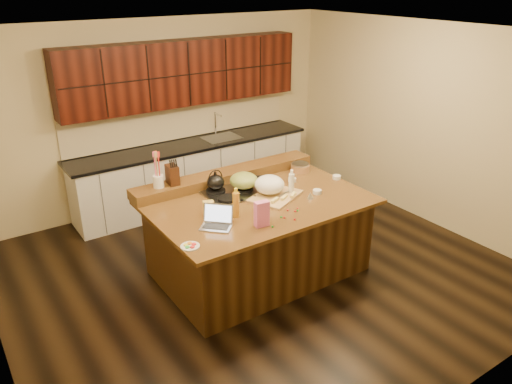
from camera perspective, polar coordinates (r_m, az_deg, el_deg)
room at (r=5.39m, az=0.30°, el=3.23°), size 5.52×5.02×2.72m
island at (r=5.76m, az=0.28°, el=-5.05°), size 2.40×1.60×0.92m
back_ledge at (r=6.08m, az=-3.44°, el=1.87°), size 2.40×0.30×0.12m
cooktop at (r=5.78m, az=-1.39°, el=0.24°), size 0.92×0.52×0.05m
back_counter at (r=7.48m, az=-7.50°, el=5.96°), size 3.70×0.66×2.40m
kettle at (r=5.69m, az=-4.65°, el=1.10°), size 0.26×0.26×0.18m
green_bowl at (r=5.73m, az=-1.40°, el=1.33°), size 0.43×0.43×0.18m
laptop at (r=4.99m, az=-4.48°, el=-3.30°), size 0.38×0.38×0.21m
oil_bottle at (r=5.13m, az=-2.29°, el=-1.47°), size 0.07×0.07×0.27m
vinegar_bottle at (r=5.66m, az=4.06°, el=0.88°), size 0.08×0.08×0.25m
wooden_tray at (r=5.63m, az=1.71°, el=0.55°), size 0.71×0.63×0.24m
ramekin_a at (r=5.76m, az=7.00°, el=0.04°), size 0.13×0.13×0.04m
ramekin_b at (r=6.06m, az=4.16°, el=1.40°), size 0.10×0.10×0.04m
ramekin_c at (r=6.20m, az=9.21°, el=1.69°), size 0.13×0.13×0.04m
strainer_bowl at (r=6.38m, az=5.06°, el=2.74°), size 0.27×0.27×0.09m
kitchen_timer at (r=5.62m, az=6.22°, el=-0.39°), size 0.10×0.10×0.07m
pink_bag at (r=4.94m, az=0.66°, el=-2.52°), size 0.15×0.09×0.26m
candy_plate at (r=4.67m, az=-7.54°, el=-6.17°), size 0.20×0.20×0.01m
package_box at (r=5.21m, az=-5.44°, el=-1.86°), size 0.13×0.11×0.15m
utensil_crock at (r=5.67m, az=-11.09°, el=1.21°), size 0.12×0.12×0.14m
knife_block at (r=5.72m, az=-9.54°, el=1.96°), size 0.12×0.19×0.22m
gumdrop_0 at (r=5.36m, az=4.78°, el=-1.90°), size 0.02×0.02×0.02m
gumdrop_1 at (r=4.97m, az=1.89°, el=-3.98°), size 0.02×0.02×0.02m
gumdrop_2 at (r=5.31m, az=3.64°, el=-2.09°), size 0.02×0.02×0.02m
gumdrop_3 at (r=5.31m, az=4.79°, el=-2.12°), size 0.02×0.02×0.02m
gumdrop_4 at (r=5.12m, az=4.45°, el=-3.15°), size 0.02×0.02×0.02m
gumdrop_5 at (r=5.13m, az=1.22°, el=-3.04°), size 0.02×0.02×0.02m
gumdrop_6 at (r=5.29m, az=4.50°, el=-2.21°), size 0.02×0.02×0.02m
gumdrop_7 at (r=5.16m, az=2.89°, el=-2.88°), size 0.02×0.02×0.02m
gumdrop_8 at (r=5.15m, az=3.26°, el=-2.94°), size 0.02×0.02×0.02m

